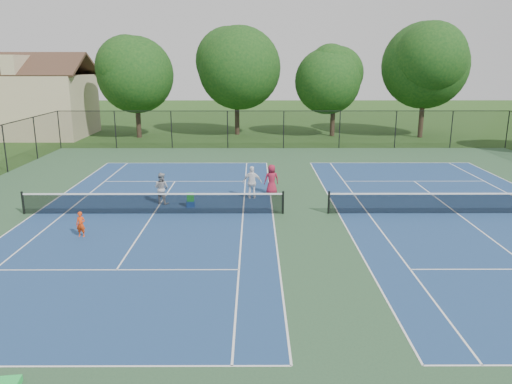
{
  "coord_description": "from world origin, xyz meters",
  "views": [
    {
      "loc": [
        -2.37,
        -21.94,
        6.78
      ],
      "look_at": [
        -2.29,
        -1.0,
        1.3
      ],
      "focal_mm": 35.0,
      "sensor_mm": 36.0,
      "label": 1
    }
  ],
  "objects_px": {
    "tree_back_b": "(237,64)",
    "child_player": "(81,224)",
    "bystander_a": "(252,182)",
    "instructor": "(162,188)",
    "ball_crate": "(191,204)",
    "ball_hopper": "(190,197)",
    "tree_back_a": "(135,70)",
    "tree_back_c": "(334,76)",
    "clapboard_house": "(32,103)",
    "bystander_c": "(272,179)",
    "tree_back_d": "(426,61)"
  },
  "relations": [
    {
      "from": "tree_back_b",
      "to": "child_player",
      "type": "height_order",
      "value": "tree_back_b"
    },
    {
      "from": "child_player",
      "to": "bystander_a",
      "type": "bearing_deg",
      "value": 46.98
    },
    {
      "from": "instructor",
      "to": "ball_crate",
      "type": "bearing_deg",
      "value": -179.0
    },
    {
      "from": "ball_hopper",
      "to": "bystander_a",
      "type": "bearing_deg",
      "value": 28.15
    },
    {
      "from": "bystander_a",
      "to": "ball_hopper",
      "type": "distance_m",
      "value": 3.38
    },
    {
      "from": "tree_back_a",
      "to": "tree_back_c",
      "type": "distance_m",
      "value": 18.04
    },
    {
      "from": "child_player",
      "to": "ball_crate",
      "type": "bearing_deg",
      "value": 54.13
    },
    {
      "from": "tree_back_a",
      "to": "ball_crate",
      "type": "relative_size",
      "value": 23.56
    },
    {
      "from": "clapboard_house",
      "to": "child_player",
      "type": "relative_size",
      "value": 10.47
    },
    {
      "from": "tree_back_b",
      "to": "child_player",
      "type": "relative_size",
      "value": 9.73
    },
    {
      "from": "bystander_c",
      "to": "tree_back_a",
      "type": "bearing_deg",
      "value": -73.05
    },
    {
      "from": "tree_back_d",
      "to": "ball_crate",
      "type": "bearing_deg",
      "value": -128.85
    },
    {
      "from": "bystander_c",
      "to": "ball_hopper",
      "type": "bearing_deg",
      "value": 19.35
    },
    {
      "from": "bystander_a",
      "to": "ball_crate",
      "type": "relative_size",
      "value": 4.32
    },
    {
      "from": "tree_back_d",
      "to": "tree_back_c",
      "type": "bearing_deg",
      "value": 172.87
    },
    {
      "from": "tree_back_b",
      "to": "bystander_c",
      "type": "xyz_separation_m",
      "value": [
        2.55,
        -22.41,
        -5.81
      ]
    },
    {
      "from": "tree_back_a",
      "to": "ball_crate",
      "type": "height_order",
      "value": "tree_back_a"
    },
    {
      "from": "tree_back_a",
      "to": "instructor",
      "type": "distance_m",
      "value": 23.68
    },
    {
      "from": "clapboard_house",
      "to": "ball_crate",
      "type": "relative_size",
      "value": 27.8
    },
    {
      "from": "bystander_a",
      "to": "bystander_c",
      "type": "xyz_separation_m",
      "value": [
        1.01,
        0.89,
        -0.05
      ]
    },
    {
      "from": "ball_hopper",
      "to": "clapboard_house",
      "type": "bearing_deg",
      "value": 126.34
    },
    {
      "from": "tree_back_c",
      "to": "instructor",
      "type": "relative_size",
      "value": 5.38
    },
    {
      "from": "tree_back_c",
      "to": "child_player",
      "type": "relative_size",
      "value": 8.14
    },
    {
      "from": "child_player",
      "to": "ball_crate",
      "type": "xyz_separation_m",
      "value": [
        3.84,
        4.19,
        -0.36
      ]
    },
    {
      "from": "bystander_c",
      "to": "child_player",
      "type": "bearing_deg",
      "value": 27.89
    },
    {
      "from": "tree_back_d",
      "to": "child_player",
      "type": "xyz_separation_m",
      "value": [
        -22.27,
        -27.07,
        -6.31
      ]
    },
    {
      "from": "tree_back_b",
      "to": "tree_back_d",
      "type": "xyz_separation_m",
      "value": [
        17.0,
        -2.0,
        0.23
      ]
    },
    {
      "from": "bystander_a",
      "to": "bystander_c",
      "type": "relative_size",
      "value": 1.06
    },
    {
      "from": "tree_back_b",
      "to": "tree_back_d",
      "type": "bearing_deg",
      "value": -6.71
    },
    {
      "from": "ball_crate",
      "to": "bystander_a",
      "type": "bearing_deg",
      "value": 28.15
    },
    {
      "from": "tree_back_a",
      "to": "bystander_c",
      "type": "height_order",
      "value": "tree_back_a"
    },
    {
      "from": "instructor",
      "to": "ball_crate",
      "type": "height_order",
      "value": "instructor"
    },
    {
      "from": "clapboard_house",
      "to": "bystander_a",
      "type": "distance_m",
      "value": 30.39
    },
    {
      "from": "clapboard_house",
      "to": "bystander_c",
      "type": "height_order",
      "value": "clapboard_house"
    },
    {
      "from": "tree_back_d",
      "to": "ball_crate",
      "type": "xyz_separation_m",
      "value": [
        -18.43,
        -22.88,
        -6.67
      ]
    },
    {
      "from": "tree_back_d",
      "to": "ball_crate",
      "type": "relative_size",
      "value": 26.68
    },
    {
      "from": "tree_back_b",
      "to": "ball_crate",
      "type": "xyz_separation_m",
      "value": [
        -1.43,
        -24.88,
        -6.44
      ]
    },
    {
      "from": "clapboard_house",
      "to": "bystander_a",
      "type": "xyz_separation_m",
      "value": [
        20.53,
        -22.3,
        -2.25
      ]
    },
    {
      "from": "tree_back_b",
      "to": "child_player",
      "type": "xyz_separation_m",
      "value": [
        -5.27,
        -29.07,
        -6.08
      ]
    },
    {
      "from": "tree_back_c",
      "to": "tree_back_d",
      "type": "distance_m",
      "value": 8.17
    },
    {
      "from": "tree_back_a",
      "to": "child_player",
      "type": "distance_m",
      "value": 27.88
    },
    {
      "from": "instructor",
      "to": "bystander_a",
      "type": "height_order",
      "value": "bystander_a"
    },
    {
      "from": "instructor",
      "to": "bystander_a",
      "type": "xyz_separation_m",
      "value": [
        4.44,
        0.98,
        0.06
      ]
    },
    {
      "from": "tree_back_b",
      "to": "child_player",
      "type": "bearing_deg",
      "value": -100.28
    },
    {
      "from": "tree_back_c",
      "to": "bystander_a",
      "type": "xyz_separation_m",
      "value": [
        -7.47,
        -22.3,
        -4.64
      ]
    },
    {
      "from": "tree_back_d",
      "to": "ball_crate",
      "type": "distance_m",
      "value": 30.13
    },
    {
      "from": "child_player",
      "to": "ball_crate",
      "type": "relative_size",
      "value": 2.65
    },
    {
      "from": "tree_back_c",
      "to": "ball_crate",
      "type": "xyz_separation_m",
      "value": [
        -10.43,
        -23.88,
        -5.33
      ]
    },
    {
      "from": "bystander_a",
      "to": "bystander_c",
      "type": "height_order",
      "value": "bystander_a"
    },
    {
      "from": "bystander_a",
      "to": "ball_hopper",
      "type": "xyz_separation_m",
      "value": [
        -2.96,
        -1.58,
        -0.34
      ]
    }
  ]
}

